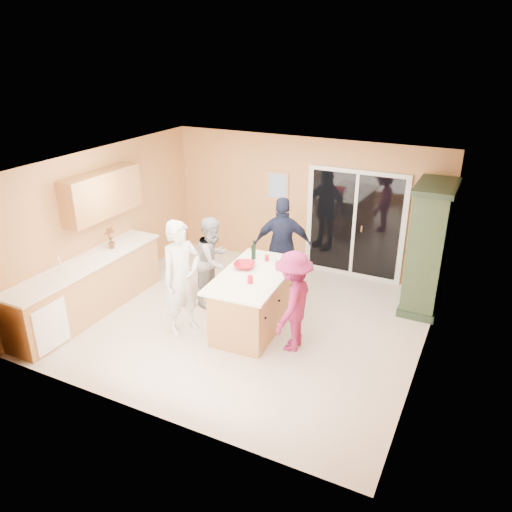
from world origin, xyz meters
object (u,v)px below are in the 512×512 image
at_px(woman_navy, 283,246).
at_px(woman_magenta, 293,302).
at_px(woman_grey, 213,260).
at_px(green_hutch, 428,249).
at_px(woman_white, 182,278).
at_px(kitchen_island, 254,303).

distance_m(woman_navy, woman_magenta, 1.84).
bearing_deg(woman_navy, woman_grey, 23.62).
relative_size(green_hutch, woman_white, 1.19).
bearing_deg(green_hutch, woman_magenta, -125.11).
xyz_separation_m(green_hutch, woman_white, (-3.22, -2.46, -0.14)).
height_order(kitchen_island, woman_magenta, woman_magenta).
height_order(woman_navy, woman_magenta, woman_navy).
bearing_deg(woman_navy, kitchen_island, 74.83).
height_order(green_hutch, woman_grey, green_hutch).
distance_m(green_hutch, woman_grey, 3.60).
relative_size(green_hutch, woman_magenta, 1.42).
bearing_deg(woman_magenta, green_hutch, 142.28).
distance_m(kitchen_island, woman_magenta, 0.86).
height_order(kitchen_island, green_hutch, green_hutch).
xyz_separation_m(kitchen_island, woman_grey, (-1.02, 0.50, 0.33)).
relative_size(kitchen_island, woman_magenta, 1.21).
bearing_deg(green_hutch, kitchen_island, -140.05).
bearing_deg(kitchen_island, woman_white, -153.09).
bearing_deg(woman_white, kitchen_island, -37.27).
bearing_deg(woman_magenta, woman_white, -82.53).
xyz_separation_m(woman_navy, woman_magenta, (0.86, -1.62, -0.12)).
bearing_deg(woman_grey, woman_white, -175.98).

